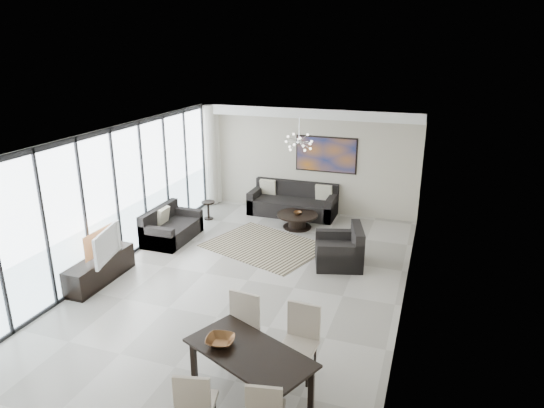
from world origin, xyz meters
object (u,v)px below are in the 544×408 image
at_px(sofa_main, 293,204).
at_px(dining_table, 250,357).
at_px(coffee_table, 297,220).
at_px(tv_console, 100,269).
at_px(television, 102,244).

xyz_separation_m(sofa_main, dining_table, (1.56, -7.17, 0.34)).
relative_size(coffee_table, dining_table, 0.54).
relative_size(sofa_main, tv_console, 1.41).
bearing_deg(dining_table, tv_console, 152.38).
bearing_deg(coffee_table, sofa_main, 112.58).
distance_m(tv_console, television, 0.60).
bearing_deg(sofa_main, coffee_table, -67.42).
height_order(tv_console, television, television).
distance_m(sofa_main, tv_console, 5.63).
xyz_separation_m(tv_console, dining_table, (4.04, -2.11, 0.37)).
xyz_separation_m(television, dining_table, (3.88, -2.07, -0.20)).
xyz_separation_m(sofa_main, tv_console, (-2.48, -5.06, -0.03)).
relative_size(television, dining_table, 0.56).
bearing_deg(coffee_table, dining_table, -79.40).
height_order(coffee_table, tv_console, tv_console).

